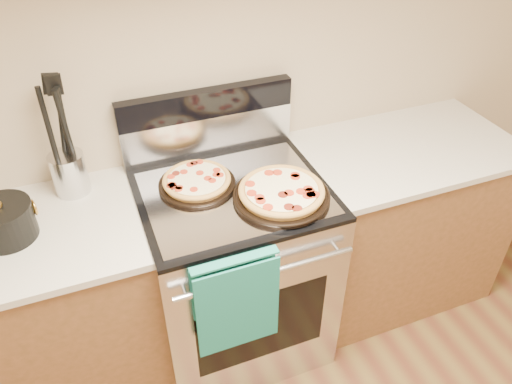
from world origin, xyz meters
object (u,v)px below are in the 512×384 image
object	(u,v)px
pepperoni_pizza_back	(197,181)
pepperoni_pizza_front	(282,193)
utensil_crock	(70,173)
saucepan	(5,223)
range_body	(235,271)

from	to	relation	value
pepperoni_pizza_back	pepperoni_pizza_front	xyz separation A→B (m)	(0.29, -0.20, 0.00)
utensil_crock	saucepan	distance (m)	0.32
range_body	saucepan	size ratio (longest dim) A/B	4.40
pepperoni_pizza_front	pepperoni_pizza_back	bearing A→B (deg)	145.04
pepperoni_pizza_back	utensil_crock	bearing A→B (deg)	160.15
pepperoni_pizza_front	saucepan	distance (m)	1.01
saucepan	utensil_crock	bearing A→B (deg)	39.74
pepperoni_pizza_front	range_body	bearing A→B (deg)	141.07
range_body	utensil_crock	distance (m)	0.84
saucepan	pepperoni_pizza_front	bearing A→B (deg)	-9.52
utensil_crock	saucepan	bearing A→B (deg)	-140.26
range_body	pepperoni_pizza_back	size ratio (longest dim) A/B	2.92
saucepan	pepperoni_pizza_back	bearing A→B (deg)	2.58
pepperoni_pizza_back	utensil_crock	distance (m)	0.50
pepperoni_pizza_back	pepperoni_pizza_front	size ratio (longest dim) A/B	0.82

